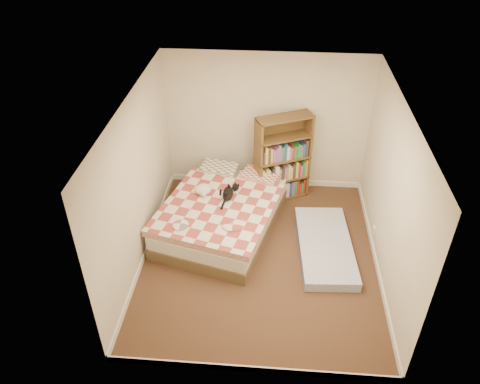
# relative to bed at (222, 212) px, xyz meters

# --- Properties ---
(room) EXTENTS (3.51, 4.01, 2.51)m
(room) POSITION_rel_bed_xyz_m (0.65, -0.69, 0.92)
(room) COLOR #40281B
(room) RESTS_ON ground
(bed) EXTENTS (2.11, 2.59, 0.60)m
(bed) POSITION_rel_bed_xyz_m (0.00, 0.00, 0.00)
(bed) COLOR brown
(bed) RESTS_ON room
(bookshelf) EXTENTS (1.07, 0.69, 1.57)m
(bookshelf) POSITION_rel_bed_xyz_m (0.95, 0.95, 0.30)
(bookshelf) COLOR #4F391B
(bookshelf) RESTS_ON room
(floor_mattress) EXTENTS (0.90, 1.80, 0.16)m
(floor_mattress) POSITION_rel_bed_xyz_m (1.64, -0.47, -0.20)
(floor_mattress) COLOR #6F7DB9
(floor_mattress) RESTS_ON room
(black_cat) EXTENTS (0.34, 0.63, 0.14)m
(black_cat) POSITION_rel_bed_xyz_m (0.09, 0.10, 0.33)
(black_cat) COLOR black
(black_cat) RESTS_ON bed
(white_dog) EXTENTS (0.36, 0.37, 0.14)m
(white_dog) POSITION_rel_bed_xyz_m (-0.31, 0.14, 0.34)
(white_dog) COLOR white
(white_dog) RESTS_ON bed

